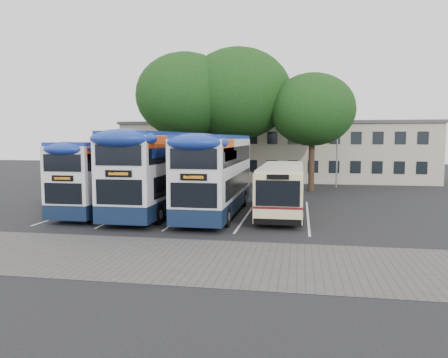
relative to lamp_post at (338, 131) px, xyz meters
name	(u,v)px	position (x,y,z in m)	size (l,w,h in m)	color
ground	(241,232)	(-6.00, -19.97, -5.08)	(120.00, 120.00, 0.00)	black
paving_strip	(170,258)	(-8.00, -24.97, -5.08)	(40.00, 6.00, 0.01)	#595654
bay_lines	(191,212)	(-9.75, -14.97, -5.08)	(14.12, 11.00, 0.01)	silver
depot_building	(275,150)	(-6.00, 7.02, -1.93)	(32.40, 8.40, 6.20)	#BBAD97
lamp_post	(338,131)	(0.00, 0.00, 0.00)	(0.25, 1.05, 9.06)	gray
tree_left	(186,96)	(-13.23, -2.82, 3.10)	(8.75, 8.75, 11.92)	black
tree_mid	(238,94)	(-8.75, -1.77, 3.28)	(9.45, 9.45, 12.39)	black
tree_right	(312,110)	(-2.31, -2.96, 1.76)	(7.12, 7.12, 9.89)	black
bus_dd_left	(107,173)	(-15.02, -15.12, -2.73)	(2.48, 10.24, 4.27)	#0F1E39
bus_dd_mid	(158,168)	(-11.71, -15.12, -2.42)	(2.82, 11.62, 4.84)	#0F1E39
bus_dd_right	(217,171)	(-8.07, -15.30, -2.52)	(2.71, 11.16, 4.65)	#0F1E39
bus_single	(282,186)	(-4.28, -14.50, -3.44)	(2.47, 9.73, 2.90)	beige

